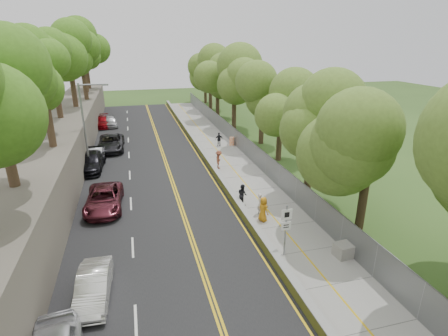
% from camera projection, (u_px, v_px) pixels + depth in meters
% --- Properties ---
extents(ground, '(140.00, 140.00, 0.00)m').
position_uv_depth(ground, '(249.00, 231.00, 22.22)').
color(ground, '#33511E').
rests_on(ground, ground).
extents(road, '(11.20, 66.00, 0.04)m').
position_uv_depth(road, '(148.00, 163.00, 34.49)').
color(road, black).
rests_on(road, ground).
extents(sidewalk, '(4.20, 66.00, 0.05)m').
position_uv_depth(sidewalk, '(226.00, 156.00, 36.42)').
color(sidewalk, gray).
rests_on(sidewalk, ground).
extents(jersey_barrier, '(0.42, 66.00, 0.60)m').
position_uv_depth(jersey_barrier, '(204.00, 155.00, 35.77)').
color(jersey_barrier, gold).
rests_on(jersey_barrier, ground).
extents(rock_embankment, '(5.00, 66.00, 4.00)m').
position_uv_depth(rock_embankment, '(56.00, 150.00, 31.83)').
color(rock_embankment, '#595147').
rests_on(rock_embankment, ground).
extents(chainlink_fence, '(0.04, 66.00, 2.00)m').
position_uv_depth(chainlink_fence, '(245.00, 146.00, 36.59)').
color(chainlink_fence, slate).
rests_on(chainlink_fence, ground).
extents(trees_embankment, '(6.40, 66.00, 13.00)m').
position_uv_depth(trees_embankment, '(46.00, 52.00, 29.00)').
color(trees_embankment, '#4A821F').
rests_on(trees_embankment, rock_embankment).
extents(trees_fenceside, '(7.00, 66.00, 14.00)m').
position_uv_depth(trees_fenceside, '(268.00, 87.00, 35.09)').
color(trees_fenceside, olive).
rests_on(trees_fenceside, ground).
extents(streetlight, '(2.52, 0.22, 8.00)m').
position_uv_depth(streetlight, '(86.00, 122.00, 30.75)').
color(streetlight, gray).
rests_on(streetlight, ground).
extents(signpost, '(0.62, 0.09, 3.10)m').
position_uv_depth(signpost, '(286.00, 225.00, 19.07)').
color(signpost, gray).
rests_on(signpost, sidewalk).
extents(construction_barrel, '(0.57, 0.57, 0.93)m').
position_uv_depth(construction_barrel, '(232.00, 141.00, 39.97)').
color(construction_barrel, '#FF5500').
rests_on(construction_barrel, sidewalk).
extents(concrete_block, '(1.22, 0.95, 0.77)m').
position_uv_depth(concrete_block, '(345.00, 250.00, 19.50)').
color(concrete_block, slate).
rests_on(concrete_block, sidewalk).
extents(car_1, '(1.62, 4.10, 1.33)m').
position_uv_depth(car_1, '(93.00, 286.00, 16.22)').
color(car_1, white).
rests_on(car_1, road).
extents(car_2, '(2.68, 5.43, 1.48)m').
position_uv_depth(car_2, '(104.00, 199.00, 24.90)').
color(car_2, '#561C27').
rests_on(car_2, road).
extents(car_3, '(2.59, 5.57, 1.57)m').
position_uv_depth(car_3, '(91.00, 162.00, 32.35)').
color(car_3, black).
rests_on(car_3, road).
extents(car_4, '(1.92, 4.06, 1.34)m').
position_uv_depth(car_4, '(108.00, 143.00, 38.47)').
color(car_4, tan).
rests_on(car_4, road).
extents(car_5, '(1.74, 4.44, 1.44)m').
position_uv_depth(car_5, '(95.00, 156.00, 34.14)').
color(car_5, '#AFB2B7').
rests_on(car_5, road).
extents(car_6, '(2.78, 5.84, 1.61)m').
position_uv_depth(car_6, '(111.00, 143.00, 38.18)').
color(car_6, black).
rests_on(car_6, road).
extents(car_7, '(2.12, 4.98, 1.43)m').
position_uv_depth(car_7, '(102.00, 122.00, 48.36)').
color(car_7, maroon).
rests_on(car_7, road).
extents(car_8, '(2.09, 4.32, 1.42)m').
position_uv_depth(car_8, '(110.00, 121.00, 48.49)').
color(car_8, '#B6B6BB').
rests_on(car_8, road).
extents(painter_0, '(0.77, 0.96, 1.71)m').
position_uv_depth(painter_0, '(263.00, 209.00, 23.13)').
color(painter_0, '#C07B15').
rests_on(painter_0, sidewalk).
extents(painter_1, '(0.38, 0.58, 1.56)m').
position_uv_depth(painter_1, '(260.00, 204.00, 24.04)').
color(painter_1, silver).
rests_on(painter_1, sidewalk).
extents(painter_2, '(0.78, 0.90, 1.58)m').
position_uv_depth(painter_2, '(242.00, 194.00, 25.50)').
color(painter_2, black).
rests_on(painter_2, sidewalk).
extents(painter_3, '(0.98, 1.27, 1.74)m').
position_uv_depth(painter_3, '(219.00, 160.00, 32.61)').
color(painter_3, brown).
rests_on(painter_3, sidewalk).
extents(person_far, '(0.94, 0.45, 1.56)m').
position_uv_depth(person_far, '(219.00, 139.00, 39.56)').
color(person_far, black).
rests_on(person_far, sidewalk).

